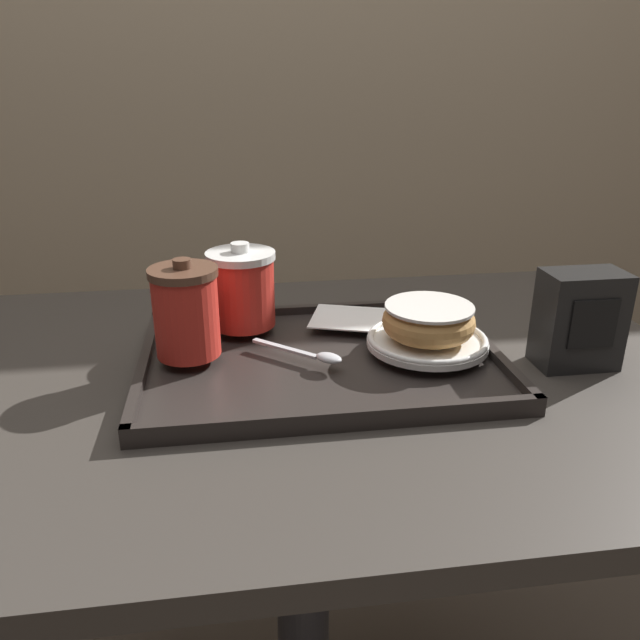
{
  "coord_description": "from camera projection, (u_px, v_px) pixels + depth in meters",
  "views": [
    {
      "loc": [
        -0.08,
        -0.72,
        1.12
      ],
      "look_at": [
        0.03,
        0.01,
        0.82
      ],
      "focal_mm": 35.0,
      "sensor_mm": 36.0,
      "label": 1
    }
  ],
  "objects": [
    {
      "name": "cafe_table",
      "position": [
        301.0,
        473.0,
        0.87
      ],
      "size": [
        1.06,
        0.72,
        0.76
      ],
      "color": "#38332D",
      "rests_on": "ground_plane"
    },
    {
      "name": "plate_with_chocolate_donut",
      "position": [
        427.0,
        341.0,
        0.82
      ],
      "size": [
        0.16,
        0.16,
        0.01
      ],
      "color": "white",
      "rests_on": "serving_tray"
    },
    {
      "name": "coffee_cup_front",
      "position": [
        186.0,
        311.0,
        0.77
      ],
      "size": [
        0.09,
        0.09,
        0.13
      ],
      "color": "red",
      "rests_on": "serving_tray"
    },
    {
      "name": "spoon",
      "position": [
        317.0,
        355.0,
        0.78
      ],
      "size": [
        0.11,
        0.1,
        0.01
      ],
      "rotation": [
        0.0,
        0.0,
        5.57
      ],
      "color": "silver",
      "rests_on": "serving_tray"
    },
    {
      "name": "napkin_dispenser",
      "position": [
        579.0,
        320.0,
        0.8
      ],
      "size": [
        0.1,
        0.06,
        0.13
      ],
      "color": "black",
      "rests_on": "cafe_table"
    },
    {
      "name": "serving_tray",
      "position": [
        320.0,
        360.0,
        0.82
      ],
      "size": [
        0.46,
        0.33,
        0.02
      ],
      "color": "#282321",
      "rests_on": "cafe_table"
    },
    {
      "name": "coffee_cup_rear",
      "position": [
        242.0,
        288.0,
        0.87
      ],
      "size": [
        0.1,
        0.1,
        0.12
      ],
      "color": "red",
      "rests_on": "serving_tray"
    },
    {
      "name": "donut_chocolate_glazed",
      "position": [
        429.0,
        321.0,
        0.81
      ],
      "size": [
        0.12,
        0.12,
        0.04
      ],
      "color": "tan",
      "rests_on": "plate_with_chocolate_donut"
    },
    {
      "name": "napkin_paper",
      "position": [
        351.0,
        318.0,
        0.91
      ],
      "size": [
        0.14,
        0.13,
        0.0
      ],
      "rotation": [
        0.0,
        0.0,
        -0.32
      ],
      "color": "white",
      "rests_on": "serving_tray"
    },
    {
      "name": "wall_behind",
      "position": [
        251.0,
        38.0,
        1.65
      ],
      "size": [
        8.0,
        0.05,
        2.4
      ],
      "color": "tan",
      "rests_on": "ground_plane"
    }
  ]
}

